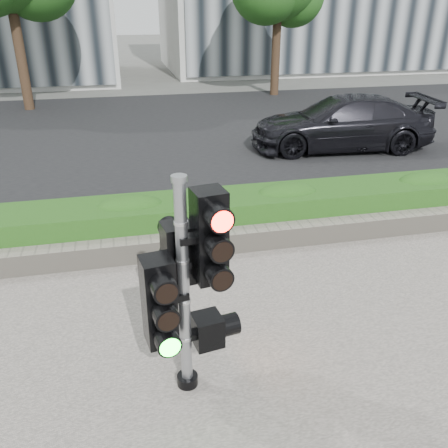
% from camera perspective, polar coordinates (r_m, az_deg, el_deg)
% --- Properties ---
extents(ground, '(120.00, 120.00, 0.00)m').
position_cam_1_polar(ground, '(6.12, 1.86, -11.91)').
color(ground, '#51514C').
rests_on(ground, ground).
extents(road, '(60.00, 13.00, 0.02)m').
position_cam_1_polar(road, '(15.22, -7.61, 10.94)').
color(road, black).
rests_on(road, ground).
extents(curb, '(60.00, 0.25, 0.12)m').
position_cam_1_polar(curb, '(8.75, -3.21, 0.64)').
color(curb, gray).
rests_on(curb, ground).
extents(stone_wall, '(12.00, 0.32, 0.34)m').
position_cam_1_polar(stone_wall, '(7.58, -1.65, -2.22)').
color(stone_wall, gray).
rests_on(stone_wall, sidewalk).
extents(hedge, '(12.00, 1.00, 0.68)m').
position_cam_1_polar(hedge, '(8.09, -2.55, 0.92)').
color(hedge, '#3A8428').
rests_on(hedge, sidewalk).
extents(traffic_signal, '(0.83, 0.66, 2.32)m').
position_cam_1_polar(traffic_signal, '(4.54, -4.66, -6.44)').
color(traffic_signal, black).
rests_on(traffic_signal, sidewalk).
extents(car_dark, '(5.06, 2.51, 1.41)m').
position_cam_1_polar(car_dark, '(13.48, 13.93, 11.73)').
color(car_dark, black).
rests_on(car_dark, road).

